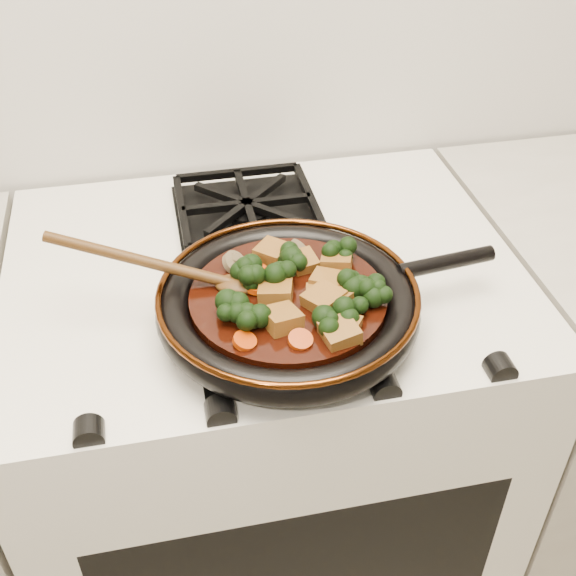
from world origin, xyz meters
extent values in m
cube|color=silver|center=(0.00, 1.69, 0.45)|extent=(0.76, 0.60, 0.90)
cylinder|color=black|center=(0.01, 1.54, 0.93)|extent=(0.31, 0.31, 0.01)
torus|color=black|center=(0.01, 1.54, 0.94)|extent=(0.34, 0.34, 0.04)
torus|color=#47200A|center=(0.01, 1.54, 0.96)|extent=(0.34, 0.34, 0.01)
cylinder|color=black|center=(0.23, 1.57, 0.96)|extent=(0.14, 0.04, 0.02)
cylinder|color=black|center=(0.01, 1.54, 0.95)|extent=(0.25, 0.25, 0.02)
cube|color=brown|center=(-0.01, 1.54, 0.97)|extent=(0.05, 0.05, 0.03)
cube|color=brown|center=(0.05, 1.51, 0.97)|extent=(0.06, 0.06, 0.03)
cube|color=brown|center=(0.05, 1.45, 0.97)|extent=(0.05, 0.05, 0.03)
cube|color=brown|center=(-0.01, 1.49, 0.97)|extent=(0.05, 0.05, 0.03)
cube|color=brown|center=(0.07, 1.52, 0.97)|extent=(0.05, 0.05, 0.03)
cube|color=brown|center=(0.06, 1.46, 0.97)|extent=(0.05, 0.05, 0.02)
cube|color=brown|center=(0.08, 1.59, 0.97)|extent=(0.05, 0.05, 0.03)
cube|color=brown|center=(0.04, 1.53, 0.97)|extent=(0.04, 0.04, 0.02)
cube|color=brown|center=(0.04, 1.60, 0.97)|extent=(0.04, 0.04, 0.03)
cube|color=brown|center=(0.00, 1.63, 0.97)|extent=(0.06, 0.06, 0.02)
cube|color=brown|center=(0.06, 1.55, 0.97)|extent=(0.05, 0.06, 0.03)
cylinder|color=#A93004|center=(-0.06, 1.46, 0.96)|extent=(0.03, 0.03, 0.02)
cylinder|color=#A93004|center=(0.09, 1.55, 0.96)|extent=(0.03, 0.03, 0.01)
cylinder|color=#A93004|center=(-0.02, 1.59, 0.96)|extent=(0.03, 0.03, 0.01)
cylinder|color=#A93004|center=(-0.03, 1.56, 0.96)|extent=(0.03, 0.03, 0.02)
cylinder|color=#A93004|center=(0.04, 1.61, 0.96)|extent=(0.03, 0.03, 0.02)
cylinder|color=#A93004|center=(0.00, 1.45, 0.96)|extent=(0.03, 0.03, 0.02)
cylinder|color=brown|center=(-0.04, 1.62, 0.97)|extent=(0.04, 0.04, 0.03)
cylinder|color=brown|center=(-0.05, 1.62, 0.97)|extent=(0.05, 0.05, 0.03)
cylinder|color=brown|center=(0.05, 1.46, 0.97)|extent=(0.05, 0.05, 0.03)
cylinder|color=brown|center=(0.04, 1.63, 0.97)|extent=(0.03, 0.03, 0.03)
ellipsoid|color=#42270E|center=(-0.05, 1.57, 0.96)|extent=(0.07, 0.06, 0.02)
cylinder|color=#42270E|center=(-0.17, 1.61, 0.99)|extent=(0.02, 0.02, 0.25)
camera|label=1|loc=(-0.14, 0.84, 1.54)|focal=45.00mm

